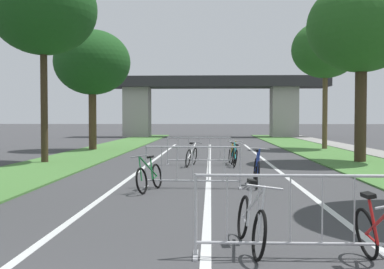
# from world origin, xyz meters

# --- Properties ---
(grass_verge_left) EXTENTS (3.14, 51.86, 0.05)m
(grass_verge_left) POSITION_xyz_m (-5.78, 21.21, 0.03)
(grass_verge_left) COLOR #477A38
(grass_verge_left) RESTS_ON ground
(grass_verge_right) EXTENTS (3.14, 51.86, 0.05)m
(grass_verge_right) POSITION_xyz_m (5.78, 21.21, 0.03)
(grass_verge_right) COLOR #477A38
(grass_verge_right) RESTS_ON ground
(sidewalk_path_right) EXTENTS (1.67, 51.86, 0.08)m
(sidewalk_path_right) POSITION_xyz_m (8.18, 21.21, 0.04)
(sidewalk_path_right) COLOR gray
(sidewalk_path_right) RESTS_ON ground
(lane_stripe_center) EXTENTS (0.14, 30.00, 0.01)m
(lane_stripe_center) POSITION_xyz_m (0.00, 15.00, 0.00)
(lane_stripe_center) COLOR silver
(lane_stripe_center) RESTS_ON ground
(lane_stripe_right_lane) EXTENTS (0.14, 30.00, 0.01)m
(lane_stripe_right_lane) POSITION_xyz_m (2.32, 15.00, 0.00)
(lane_stripe_right_lane) COLOR silver
(lane_stripe_right_lane) RESTS_ON ground
(lane_stripe_left_lane) EXTENTS (0.14, 30.00, 0.01)m
(lane_stripe_left_lane) POSITION_xyz_m (-2.32, 15.00, 0.00)
(lane_stripe_left_lane) COLOR silver
(lane_stripe_left_lane) RESTS_ON ground
(overpass_bridge) EXTENTS (21.80, 3.71, 5.63)m
(overpass_bridge) POSITION_xyz_m (0.00, 42.86, 4.01)
(overpass_bridge) COLOR #2D2D30
(overpass_bridge) RESTS_ON ground
(tree_left_pine_far) EXTENTS (4.13, 4.13, 7.71)m
(tree_left_pine_far) POSITION_xyz_m (-6.41, 16.34, 5.94)
(tree_left_pine_far) COLOR #3D2D1E
(tree_left_pine_far) RESTS_ON ground
(tree_left_maple_mid) EXTENTS (4.17, 4.17, 6.59)m
(tree_left_maple_mid) POSITION_xyz_m (-6.43, 23.96, 4.79)
(tree_left_maple_mid) COLOR #4C3823
(tree_left_maple_mid) RESTS_ON ground
(tree_right_oak_near) EXTENTS (4.23, 4.23, 7.15)m
(tree_right_oak_near) POSITION_xyz_m (5.94, 17.03, 5.31)
(tree_right_oak_near) COLOR #3D2D1E
(tree_right_oak_near) RESTS_ON ground
(tree_right_oak_mid) EXTENTS (3.77, 3.77, 7.21)m
(tree_right_oak_mid) POSITION_xyz_m (6.47, 25.06, 5.58)
(tree_right_oak_mid) COLOR brown
(tree_right_oak_mid) RESTS_ON ground
(crowd_barrier_nearest) EXTENTS (2.43, 0.45, 1.05)m
(crowd_barrier_nearest) POSITION_xyz_m (1.05, 4.07, 0.52)
(crowd_barrier_nearest) COLOR #ADADB2
(crowd_barrier_nearest) RESTS_ON ground
(crowd_barrier_second) EXTENTS (2.44, 0.52, 1.05)m
(crowd_barrier_second) POSITION_xyz_m (-0.39, 10.00, 0.52)
(crowd_barrier_second) COLOR #ADADB2
(crowd_barrier_second) RESTS_ON ground
(crowd_barrier_third) EXTENTS (2.43, 0.46, 1.05)m
(crowd_barrier_third) POSITION_xyz_m (-0.38, 15.93, 0.52)
(crowd_barrier_third) COLOR #ADADB2
(crowd_barrier_third) RESTS_ON ground
(bicycle_blue_0) EXTENTS (0.48, 1.67, 1.03)m
(bicycle_blue_0) POSITION_xyz_m (1.24, 10.38, 0.39)
(bicycle_blue_0) COLOR black
(bicycle_blue_0) RESTS_ON ground
(bicycle_silver_1) EXTENTS (0.52, 1.71, 0.94)m
(bicycle_silver_1) POSITION_xyz_m (0.60, 4.45, 0.36)
(bicycle_silver_1) COLOR black
(bicycle_silver_1) RESTS_ON ground
(bicycle_white_2) EXTENTS (0.61, 1.70, 0.89)m
(bicycle_white_2) POSITION_xyz_m (-0.64, 15.46, 0.37)
(bicycle_white_2) COLOR black
(bicycle_white_2) RESTS_ON ground
(bicycle_yellow_3) EXTENTS (0.54, 1.63, 0.95)m
(bicycle_yellow_3) POSITION_xyz_m (0.90, 16.46, 0.37)
(bicycle_yellow_3) COLOR black
(bicycle_yellow_3) RESTS_ON ground
(bicycle_teal_4) EXTENTS (0.54, 1.64, 0.90)m
(bicycle_teal_4) POSITION_xyz_m (0.91, 15.45, 0.36)
(bicycle_teal_4) COLOR black
(bicycle_teal_4) RESTS_ON ground
(bicycle_red_5) EXTENTS (0.44, 1.65, 0.90)m
(bicycle_red_5) POSITION_xyz_m (2.01, 3.53, 0.36)
(bicycle_red_5) COLOR black
(bicycle_red_5) RESTS_ON ground
(bicycle_green_6) EXTENTS (0.67, 1.59, 0.92)m
(bicycle_green_6) POSITION_xyz_m (-1.41, 9.44, 0.35)
(bicycle_green_6) COLOR black
(bicycle_green_6) RESTS_ON ground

